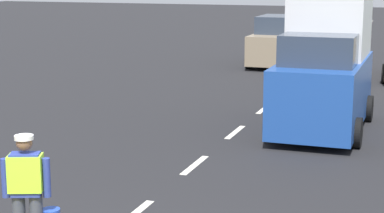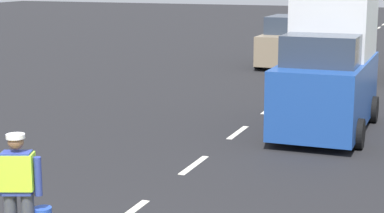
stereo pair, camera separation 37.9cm
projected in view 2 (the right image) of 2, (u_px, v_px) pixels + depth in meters
The scene contains 5 objects.
ground_plane at pixel (327, 67), 27.63m from camera, with size 96.00×96.00×0.00m, color black.
lane_center_line at pixel (342, 55), 31.47m from camera, with size 0.14×46.40×0.01m.
road_worker at pixel (20, 186), 9.35m from camera, with size 0.69×0.54×1.67m.
delivery_truck at pixel (329, 65), 16.42m from camera, with size 2.16×4.60×3.54m.
car_oncoming_second at pixel (287, 43), 27.75m from camera, with size 1.96×4.12×2.05m.
Camera 2 is at (4.66, -6.56, 3.85)m, focal length 63.23 mm.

